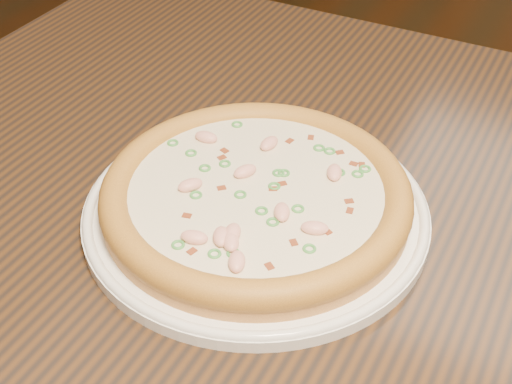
% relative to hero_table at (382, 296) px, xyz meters
% --- Properties ---
extents(hero_table, '(1.20, 0.80, 0.75)m').
position_rel_hero_table_xyz_m(hero_table, '(0.00, 0.00, 0.00)').
color(hero_table, black).
rests_on(hero_table, ground).
extents(plate, '(0.33, 0.33, 0.02)m').
position_rel_hero_table_xyz_m(plate, '(-0.12, -0.05, 0.11)').
color(plate, white).
rests_on(plate, hero_table).
extents(pizza, '(0.29, 0.29, 0.03)m').
position_rel_hero_table_xyz_m(pizza, '(-0.12, -0.05, 0.13)').
color(pizza, tan).
rests_on(pizza, plate).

